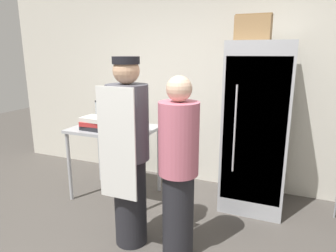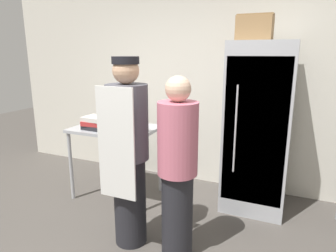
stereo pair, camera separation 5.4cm
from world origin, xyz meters
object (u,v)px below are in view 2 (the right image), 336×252
object	(u,v)px
donut_box	(131,130)
binder_stack	(97,123)
refrigerator	(258,128)
person_customer	(177,169)
blender_pitcher	(101,113)
cardboard_storage_box	(255,28)
person_baker	(128,152)

from	to	relation	value
donut_box	binder_stack	size ratio (longest dim) A/B	0.95
refrigerator	donut_box	distance (m)	1.44
donut_box	person_customer	world-z (taller)	person_customer
blender_pitcher	cardboard_storage_box	world-z (taller)	cardboard_storage_box
donut_box	person_customer	size ratio (longest dim) A/B	0.18
blender_pitcher	binder_stack	bearing A→B (deg)	-63.39
blender_pitcher	person_baker	world-z (taller)	person_baker
donut_box	binder_stack	world-z (taller)	donut_box
person_customer	cardboard_storage_box	bearing A→B (deg)	70.94
donut_box	blender_pitcher	xyz separation A→B (m)	(-0.65, 0.34, 0.08)
refrigerator	binder_stack	xyz separation A→B (m)	(-1.81, -0.55, 0.02)
refrigerator	cardboard_storage_box	size ratio (longest dim) A/B	5.16
binder_stack	cardboard_storage_box	xyz separation A→B (m)	(1.70, 0.53, 1.07)
donut_box	cardboard_storage_box	distance (m)	1.73
donut_box	binder_stack	distance (m)	0.50
refrigerator	blender_pitcher	size ratio (longest dim) A/B	6.45
person_baker	person_customer	size ratio (longest dim) A/B	1.09
cardboard_storage_box	person_baker	size ratio (longest dim) A/B	0.21
donut_box	blender_pitcher	world-z (taller)	blender_pitcher
refrigerator	binder_stack	distance (m)	1.89
cardboard_storage_box	donut_box	bearing A→B (deg)	-154.78
donut_box	person_customer	xyz separation A→B (m)	(0.81, -0.60, -0.12)
refrigerator	person_baker	world-z (taller)	refrigerator
donut_box	person_baker	size ratio (longest dim) A/B	0.16
refrigerator	person_baker	size ratio (longest dim) A/B	1.09
refrigerator	cardboard_storage_box	world-z (taller)	cardboard_storage_box
refrigerator	blender_pitcher	distance (m)	1.98
refrigerator	cardboard_storage_box	xyz separation A→B (m)	(-0.11, -0.02, 1.09)
blender_pitcher	donut_box	bearing A→B (deg)	-27.98
blender_pitcher	cardboard_storage_box	bearing A→B (deg)	6.90
binder_stack	cardboard_storage_box	size ratio (longest dim) A/B	0.82
blender_pitcher	person_baker	size ratio (longest dim) A/B	0.17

